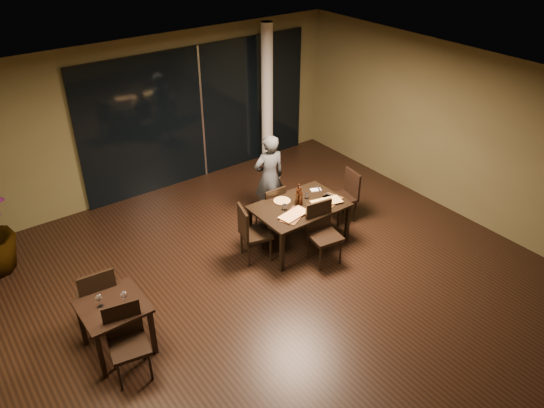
{
  "coord_description": "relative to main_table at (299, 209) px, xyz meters",
  "views": [
    {
      "loc": [
        -3.75,
        -4.93,
        5.22
      ],
      "look_at": [
        0.36,
        0.69,
        1.05
      ],
      "focal_mm": 35.0,
      "sensor_mm": 36.0,
      "label": 1
    }
  ],
  "objects": [
    {
      "name": "wall_right",
      "position": [
        3.05,
        -0.8,
        0.82
      ],
      "size": [
        0.1,
        8.0,
        3.0
      ],
      "primitive_type": "cube",
      "color": "brown",
      "rests_on": "ground"
    },
    {
      "name": "chair_main_far",
      "position": [
        -0.14,
        0.58,
        -0.18
      ],
      "size": [
        0.42,
        0.42,
        0.88
      ],
      "rotation": [
        0.0,
        0.0,
        3.11
      ],
      "color": "black",
      "rests_on": "ground"
    },
    {
      "name": "oblong_pizza_left",
      "position": [
        -0.28,
        -0.2,
        0.1
      ],
      "size": [
        0.52,
        0.31,
        0.02
      ],
      "primitive_type": null,
      "rotation": [
        0.0,
        0.0,
        0.18
      ],
      "color": "maroon",
      "rests_on": "pizza_board_left"
    },
    {
      "name": "side_napkin",
      "position": [
        -3.4,
        -0.73,
        0.08
      ],
      "size": [
        0.2,
        0.14,
        0.01
      ],
      "primitive_type": "cube",
      "rotation": [
        0.0,
        0.0,
        -0.18
      ],
      "color": "white",
      "rests_on": "side_table"
    },
    {
      "name": "wine_glass_b",
      "position": [
        -3.25,
        -0.57,
        0.16
      ],
      "size": [
        0.08,
        0.08,
        0.18
      ],
      "primitive_type": null,
      "color": "white",
      "rests_on": "side_table"
    },
    {
      "name": "chair_main_left",
      "position": [
        -0.9,
        0.11,
        -0.13
      ],
      "size": [
        0.55,
        0.55,
        0.97
      ],
      "rotation": [
        0.0,
        0.0,
        1.31
      ],
      "color": "black",
      "rests_on": "ground"
    },
    {
      "name": "tumbler_left",
      "position": [
        -0.28,
        0.03,
        0.12
      ],
      "size": [
        0.08,
        0.08,
        0.09
      ],
      "primitive_type": "cylinder",
      "color": "white",
      "rests_on": "main_table"
    },
    {
      "name": "tumbler_right",
      "position": [
        0.24,
        0.11,
        0.12
      ],
      "size": [
        0.07,
        0.07,
        0.08
      ],
      "primitive_type": "cylinder",
      "color": "white",
      "rests_on": "main_table"
    },
    {
      "name": "diner",
      "position": [
        0.11,
        1.0,
        0.13
      ],
      "size": [
        0.59,
        0.44,
        1.61
      ],
      "primitive_type": "imported",
      "rotation": [
        0.0,
        0.0,
        2.99
      ],
      "color": "#313336",
      "rests_on": "ground"
    },
    {
      "name": "main_table",
      "position": [
        0.0,
        0.0,
        0.0
      ],
      "size": [
        1.5,
        1.0,
        0.75
      ],
      "color": "black",
      "rests_on": "ground"
    },
    {
      "name": "pizza_board_left",
      "position": [
        -0.28,
        -0.2,
        0.08
      ],
      "size": [
        0.58,
        0.47,
        0.01
      ],
      "primitive_type": "cube",
      "rotation": [
        0.0,
        0.0,
        0.48
      ],
      "color": "#472617",
      "rests_on": "main_table"
    },
    {
      "name": "wall_back",
      "position": [
        -1.0,
        3.25,
        0.82
      ],
      "size": [
        8.0,
        0.1,
        3.0
      ],
      "primitive_type": "cube",
      "color": "brown",
      "rests_on": "ground"
    },
    {
      "name": "bottle_b",
      "position": [
        0.02,
        0.01,
        0.23
      ],
      "size": [
        0.07,
        0.07,
        0.31
      ],
      "primitive_type": null,
      "color": "black",
      "rests_on": "main_table"
    },
    {
      "name": "chair_side_far",
      "position": [
        -3.43,
        -0.01,
        -0.1
      ],
      "size": [
        0.51,
        0.51,
        1.02
      ],
      "rotation": [
        0.0,
        0.0,
        3.05
      ],
      "color": "black",
      "rests_on": "ground"
    },
    {
      "name": "napkin_far",
      "position": [
        0.54,
        0.23,
        0.08
      ],
      "size": [
        0.21,
        0.17,
        0.01
      ],
      "primitive_type": "cube",
      "rotation": [
        0.0,
        0.0,
        -0.43
      ],
      "color": "white",
      "rests_on": "main_table"
    },
    {
      "name": "window_panel",
      "position": [
        0.0,
        3.16,
        0.67
      ],
      "size": [
        5.0,
        0.06,
        2.7
      ],
      "primitive_type": "cube",
      "color": "black",
      "rests_on": "ground"
    },
    {
      "name": "bottle_a",
      "position": [
        -0.02,
        0.05,
        0.21
      ],
      "size": [
        0.06,
        0.06,
        0.26
      ],
      "primitive_type": null,
      "color": "black",
      "rests_on": "main_table"
    },
    {
      "name": "ceiling",
      "position": [
        -1.0,
        -0.8,
        2.34
      ],
      "size": [
        8.0,
        8.0,
        0.04
      ],
      "primitive_type": "cube",
      "color": "silver",
      "rests_on": "wall_back"
    },
    {
      "name": "round_pizza",
      "position": [
        -0.16,
        0.27,
        0.08
      ],
      "size": [
        0.27,
        0.27,
        0.01
      ],
      "primitive_type": "cylinder",
      "color": "#A72612",
      "rests_on": "main_table"
    },
    {
      "name": "wine_glass_a",
      "position": [
        -3.52,
        -0.45,
        0.16
      ],
      "size": [
        0.08,
        0.08,
        0.18
      ],
      "primitive_type": null,
      "color": "white",
      "rests_on": "side_table"
    },
    {
      "name": "oblong_pizza_right",
      "position": [
        0.4,
        -0.21,
        0.1
      ],
      "size": [
        0.53,
        0.33,
        0.02
      ],
      "primitive_type": null,
      "rotation": [
        0.0,
        0.0,
        -0.23
      ],
      "color": "maroon",
      "rests_on": "pizza_board_right"
    },
    {
      "name": "napkin_near",
      "position": [
        0.55,
        -0.05,
        0.08
      ],
      "size": [
        0.2,
        0.14,
        0.01
      ],
      "primitive_type": "cube",
      "rotation": [
        0.0,
        0.0,
        0.23
      ],
      "color": "white",
      "rests_on": "main_table"
    },
    {
      "name": "ground",
      "position": [
        -1.0,
        -0.8,
        -0.68
      ],
      "size": [
        8.0,
        8.0,
        0.0
      ],
      "primitive_type": "plane",
      "color": "black",
      "rests_on": "ground"
    },
    {
      "name": "chair_main_near",
      "position": [
        0.02,
        -0.55,
        -0.11
      ],
      "size": [
        0.53,
        0.53,
        1.0
      ],
      "rotation": [
        0.0,
        0.0,
        -0.15
      ],
      "color": "black",
      "rests_on": "ground"
    },
    {
      "name": "column",
      "position": [
        1.4,
        2.85,
        0.82
      ],
      "size": [
        0.24,
        0.24,
        3.0
      ],
      "primitive_type": "cylinder",
      "color": "silver",
      "rests_on": "ground"
    },
    {
      "name": "chair_main_right",
      "position": [
        1.17,
        0.12,
        -0.15
      ],
      "size": [
        0.5,
        0.5,
        0.94
      ],
      "rotation": [
        0.0,
        0.0,
        -1.73
      ],
      "color": "black",
      "rests_on": "ground"
    },
    {
      "name": "bottle_c",
      "position": [
        0.04,
        0.08,
        0.25
      ],
      "size": [
        0.08,
        0.08,
        0.34
      ],
      "primitive_type": null,
      "color": "black",
      "rests_on": "main_table"
    },
    {
      "name": "side_table",
      "position": [
        -3.4,
        -0.5,
        -0.05
      ],
      "size": [
        0.8,
        0.8,
        0.75
      ],
      "color": "black",
      "rests_on": "ground"
    },
    {
      "name": "chair_side_near",
      "position": [
        -3.41,
        -0.92,
        -0.13
      ],
      "size": [
        0.53,
        0.53,
        0.98
      ],
      "rotation": [
        0.0,
        0.0,
        -0.19
      ],
      "color": "black",
      "rests_on": "ground"
    },
    {
      "name": "pizza_board_right",
      "position": [
        0.4,
        -0.21,
        0.08
      ],
      "size": [
        0.69,
        0.49,
        0.01
      ],
      "primitive_type": "cube",
      "rotation": [
        0.0,
        0.0,
        0.33
      ],
      "color": "#4D3018",
      "rests_on": "main_table"
    }
  ]
}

